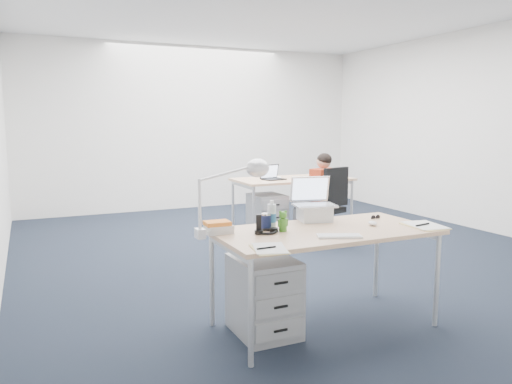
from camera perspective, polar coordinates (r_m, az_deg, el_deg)
floor at (r=5.80m, az=4.35°, el=-7.02°), size 7.00×7.00×0.00m
room at (r=5.61m, az=4.54°, el=10.15°), size 6.02×7.02×2.80m
desk_near at (r=3.67m, az=7.92°, el=-4.97°), size 1.60×0.80×0.73m
desk_far at (r=6.92m, az=4.19°, el=1.20°), size 1.60×0.80×0.73m
office_chair at (r=6.24m, az=7.83°, el=-3.43°), size 0.74×0.74×0.96m
seated_person at (r=6.29m, az=6.80°, el=-0.60°), size 0.48×0.65×1.12m
drawer_pedestal_near at (r=3.62m, az=0.89°, el=-11.79°), size 0.40×0.50×0.55m
drawer_pedestal_far at (r=6.65m, az=1.25°, el=-2.63°), size 0.40×0.50×0.55m
silver_laptop at (r=3.94m, az=6.73°, el=-0.87°), size 0.37×0.32×0.34m
wireless_keyboard at (r=3.44m, az=9.49°, el=-4.97°), size 0.32×0.23×0.01m
computer_mouse at (r=3.85m, az=13.18°, el=-3.50°), size 0.09×0.11×0.03m
headphones at (r=3.50m, az=1.20°, el=-4.47°), size 0.21×0.18×0.03m
can_koozie at (r=3.61m, az=1.18°, el=-3.38°), size 0.08×0.08×0.12m
water_bottle at (r=3.62m, az=1.80°, el=-2.60°), size 0.08×0.08×0.21m
bear_figurine at (r=3.55m, az=3.09°, el=-3.31°), size 0.10×0.08×0.15m
book_stack at (r=3.51m, az=-4.37°, el=-4.03°), size 0.22×0.20×0.08m
cordless_phone at (r=3.46m, az=0.30°, el=-3.72°), size 0.04×0.03×0.14m
papers_left at (r=3.06m, az=1.50°, el=-6.53°), size 0.26×0.31×0.01m
papers_right at (r=3.93m, az=18.72°, el=-3.68°), size 0.26×0.35×0.01m
sunglasses at (r=4.13m, az=13.50°, el=-2.83°), size 0.09×0.05×0.02m
desk_lamp at (r=3.38m, az=-3.84°, el=-0.53°), size 0.51×0.35×0.54m
dark_laptop at (r=6.71m, az=2.07°, el=2.31°), size 0.34×0.33×0.21m
far_cup at (r=7.31m, az=6.97°, el=2.24°), size 0.07×0.07×0.09m
far_papers at (r=6.86m, az=1.86°, el=1.59°), size 0.33×0.39×0.01m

